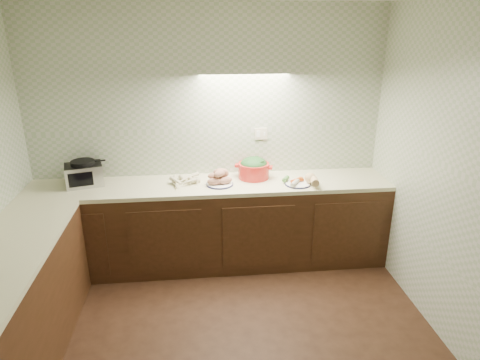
{
  "coord_description": "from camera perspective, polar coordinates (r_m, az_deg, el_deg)",
  "views": [
    {
      "loc": [
        -0.12,
        -2.48,
        2.45
      ],
      "look_at": [
        0.27,
        1.25,
        1.02
      ],
      "focal_mm": 32.0,
      "sensor_mm": 36.0,
      "label": 1
    }
  ],
  "objects": [
    {
      "name": "dutch_oven",
      "position": [
        4.38,
        1.83,
        1.62
      ],
      "size": [
        0.4,
        0.4,
        0.22
      ],
      "rotation": [
        0.0,
        0.0,
        -0.31
      ],
      "color": "red",
      "rests_on": "counter"
    },
    {
      "name": "parsnip_pile",
      "position": [
        4.3,
        -7.73,
        -0.02
      ],
      "size": [
        0.28,
        0.33,
        0.07
      ],
      "color": "beige",
      "rests_on": "counter"
    },
    {
      "name": "veg_plate",
      "position": [
        4.27,
        8.42,
        -0.04
      ],
      "size": [
        0.36,
        0.27,
        0.12
      ],
      "rotation": [
        0.0,
        0.0,
        -0.26
      ],
      "color": "#14143B",
      "rests_on": "counter"
    },
    {
      "name": "room",
      "position": [
        2.62,
        -3.07,
        2.56
      ],
      "size": [
        3.6,
        3.6,
        2.6
      ],
      "color": "black",
      "rests_on": "ground"
    },
    {
      "name": "sweet_potato_plate",
      "position": [
        4.22,
        -2.75,
        0.2
      ],
      "size": [
        0.27,
        0.27,
        0.16
      ],
      "rotation": [
        0.0,
        0.0,
        0.23
      ],
      "color": "#14143B",
      "rests_on": "counter"
    },
    {
      "name": "counter",
      "position": [
        3.78,
        -13.91,
        -11.74
      ],
      "size": [
        3.6,
        3.6,
        0.9
      ],
      "color": "black",
      "rests_on": "ground"
    },
    {
      "name": "onion_bowl",
      "position": [
        4.38,
        -2.7,
        0.65
      ],
      "size": [
        0.14,
        0.14,
        0.11
      ],
      "color": "black",
      "rests_on": "counter"
    },
    {
      "name": "toaster_oven",
      "position": [
        4.47,
        -20.08,
        0.81
      ],
      "size": [
        0.4,
        0.35,
        0.25
      ],
      "rotation": [
        0.0,
        0.0,
        0.26
      ],
      "color": "black",
      "rests_on": "counter"
    }
  ]
}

